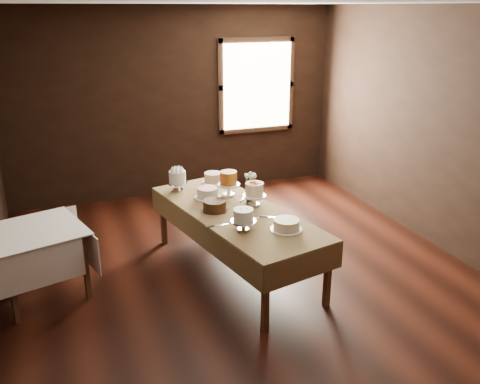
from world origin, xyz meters
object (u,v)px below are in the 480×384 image
Objects in this scene: cake_cream at (286,225)px; cake_speckled at (213,178)px; cake_server_a at (257,218)px; cake_server_d at (244,197)px; cake_server_c at (216,203)px; cake_server_e at (221,225)px; cake_lattice at (208,194)px; cake_chocolate at (215,206)px; flower_vase at (250,196)px; cake_meringue at (178,181)px; cake_server_b at (275,217)px; cake_flowers at (254,195)px; display_table at (236,215)px; cake_caramel at (229,185)px; cake_swirl at (243,221)px; side_table at (36,237)px.

cake_speckled is at bearing 98.64° from cake_cream.
cake_server_a is 0.63m from cake_server_d.
cake_server_a and cake_server_c have the same top height.
cake_cream is at bearing -178.97° from cake_server_c.
cake_lattice is at bearing 81.86° from cake_server_e.
cake_speckled reaches higher than cake_chocolate.
cake_server_c is (-0.18, -0.67, -0.06)m from cake_speckled.
flower_vase is (0.12, 0.47, 0.06)m from cake_server_a.
cake_server_a is (0.55, -1.10, -0.11)m from cake_meringue.
cake_lattice is 1.02× the size of cake_cream.
cake_speckled is 1.30m from cake_server_b.
cake_server_c is at bearing 152.23° from cake_flowers.
cake_server_b reaches higher than display_table.
cake_server_a is 1.00× the size of cake_server_b.
cake_meringue is at bearing 116.78° from display_table.
cake_chocolate is (-0.30, -0.41, -0.07)m from cake_caramel.
cake_server_a is at bearing -86.69° from cake_caramel.
cake_server_a is at bearing -63.31° from cake_meringue.
cake_caramel is 0.42m from cake_flowers.
cake_chocolate reaches higher than cake_server_d.
cake_flowers reaches higher than cake_server_a.
cake_caramel is 0.31m from cake_server_c.
cake_flowers is 0.66m from cake_server_e.
cake_flowers is (0.67, -0.74, 0.00)m from cake_meringue.
cake_meringue is at bearing 103.71° from cake_swirl.
flower_vase is (-0.05, 0.84, 0.01)m from cake_cream.
flower_vase is at bearing -43.28° from cake_meringue.
cake_server_e is at bearing -16.26° from side_table.
cake_speckled is at bearing 86.88° from display_table.
side_table is 3.09× the size of cake_chocolate.
cake_server_c is (1.88, 0.09, 0.08)m from side_table.
cake_server_d and cake_server_e have the same top height.
cake_server_c is at bearing 166.26° from flower_vase.
cake_swirl is 0.88× the size of cake_cream.
cake_caramel is 1.23× the size of cake_server_d.
cake_speckled is 1.25× the size of cake_server_d.
cake_flowers is 0.40m from cake_server_a.
flower_vase reaches higher than display_table.
cake_flowers reaches higher than side_table.
cake_server_d is (0.10, 0.62, 0.00)m from cake_server_a.
cake_meringue is 1.04× the size of cake_server_e.
cake_caramel is at bearing 79.12° from cake_swirl.
cake_flowers reaches higher than flower_vase.
cake_server_c is 1.00× the size of cake_server_e.
cake_cream is at bearing -86.80° from flower_vase.
cake_server_a is at bearing -166.52° from cake_server_b.
cake_cream is (0.24, -1.60, -0.01)m from cake_speckled.
cake_speckled is at bearing -38.47° from cake_server_c.
display_table is 0.25m from cake_chocolate.
cake_cream is 0.99m from cake_server_d.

